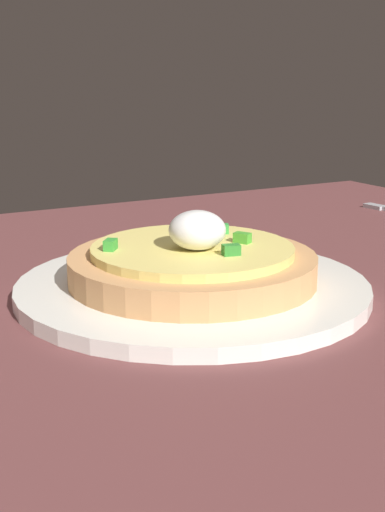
# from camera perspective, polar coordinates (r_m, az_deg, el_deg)

# --- Properties ---
(dining_table) EXTENTS (1.15, 0.71, 0.02)m
(dining_table) POSITION_cam_1_polar(r_m,az_deg,el_deg) (0.56, -8.08, -4.34)
(dining_table) COLOR brown
(dining_table) RESTS_ON ground
(plate) EXTENTS (0.28, 0.28, 0.01)m
(plate) POSITION_cam_1_polar(r_m,az_deg,el_deg) (0.55, 0.00, -2.58)
(plate) COLOR white
(plate) RESTS_ON dining_table
(pizza) EXTENTS (0.19, 0.19, 0.06)m
(pizza) POSITION_cam_1_polar(r_m,az_deg,el_deg) (0.54, 0.02, -0.54)
(pizza) COLOR tan
(pizza) RESTS_ON plate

